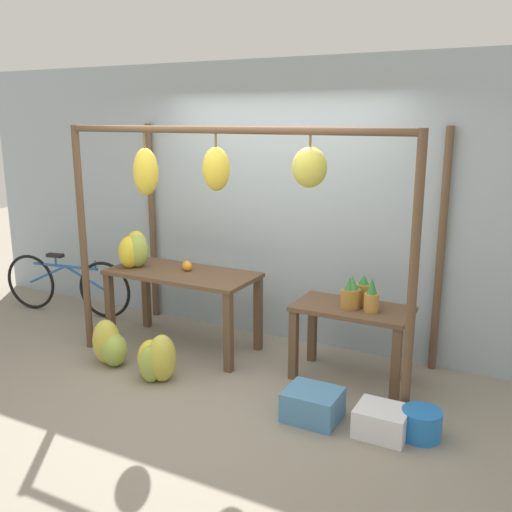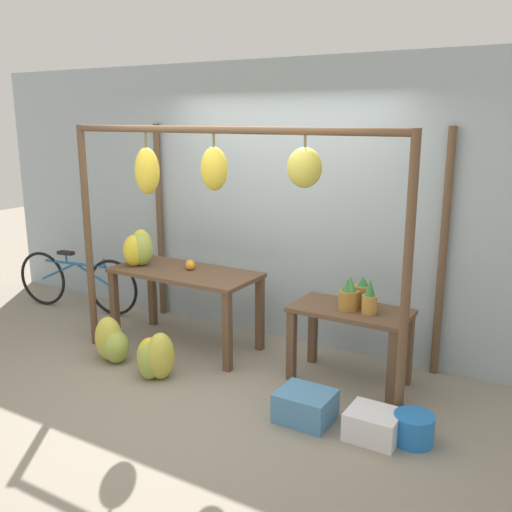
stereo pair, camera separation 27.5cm
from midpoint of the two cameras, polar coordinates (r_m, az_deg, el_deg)
The scene contains 14 objects.
ground_plane at distance 4.98m, azimuth -6.30°, elevation -13.27°, with size 20.00×20.00×0.00m, color gray.
shop_wall_back at distance 5.73m, azimuth 1.30°, elevation 5.18°, with size 8.00×0.08×2.80m.
stall_awning at distance 4.88m, azimuth -3.81°, elevation 5.77°, with size 3.22×1.23×2.18m.
display_table_main at distance 5.66m, azimuth -8.76°, elevation -2.78°, with size 1.48×0.68×0.78m.
display_table_side at distance 4.99m, azimuth 8.00°, elevation -6.62°, with size 1.00×0.53×0.67m.
banana_pile_on_table at distance 5.85m, azimuth -13.39°, elevation 0.56°, with size 0.30×0.35×0.37m.
orange_pile at distance 5.65m, azimuth -8.27°, elevation -1.03°, with size 0.12×0.13×0.09m.
pineapple_cluster at distance 4.89m, azimuth 8.48°, elevation -3.86°, with size 0.33×0.30×0.29m.
banana_pile_ground_left at distance 5.56m, azimuth -15.80°, elevation -8.60°, with size 0.44×0.36×0.43m.
banana_pile_ground_right at distance 5.16m, azimuth -11.52°, elevation -10.20°, with size 0.41×0.35×0.43m.
fruit_crate_white at distance 4.50m, azimuth 3.89°, elevation -14.63°, with size 0.41×0.35×0.23m.
blue_bucket at distance 4.39m, azimuth 14.42°, elevation -15.98°, with size 0.29×0.29×0.21m.
parked_bicycle at distance 7.06m, azimuth -19.49°, elevation -2.70°, with size 1.67×0.30×0.71m.
fruit_crate_purple at distance 4.37m, azimuth 10.65°, elevation -15.95°, with size 0.37×0.32×0.21m.
Camera 1 is at (2.39, -3.72, 2.25)m, focal length 40.00 mm.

